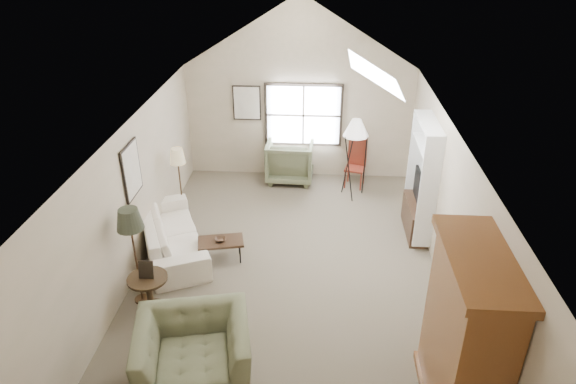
# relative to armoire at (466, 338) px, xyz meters

# --- Properties ---
(room_shell) EXTENTS (5.01, 8.01, 4.00)m
(room_shell) POSITION_rel_armoire_xyz_m (-2.18, 2.40, 2.11)
(room_shell) COLOR brown
(room_shell) RESTS_ON ground
(window) EXTENTS (1.72, 0.08, 1.42)m
(window) POSITION_rel_armoire_xyz_m (-2.08, 6.36, 0.35)
(window) COLOR black
(window) RESTS_ON room_shell
(skylight) EXTENTS (0.80, 1.20, 0.52)m
(skylight) POSITION_rel_armoire_xyz_m (-0.88, 3.30, 2.12)
(skylight) COLOR white
(skylight) RESTS_ON room_shell
(wall_art) EXTENTS (1.97, 3.71, 0.88)m
(wall_art) POSITION_rel_armoire_xyz_m (-4.06, 4.34, 0.63)
(wall_art) COLOR black
(wall_art) RESTS_ON room_shell
(armoire) EXTENTS (0.60, 1.50, 2.20)m
(armoire) POSITION_rel_armoire_xyz_m (0.00, 0.00, 0.00)
(armoire) COLOR brown
(armoire) RESTS_ON ground
(tv_alcove) EXTENTS (0.32, 1.30, 2.10)m
(tv_alcove) POSITION_rel_armoire_xyz_m (0.16, 4.00, 0.05)
(tv_alcove) COLOR white
(tv_alcove) RESTS_ON ground
(media_console) EXTENTS (0.34, 1.18, 0.60)m
(media_console) POSITION_rel_armoire_xyz_m (0.14, 4.00, -0.80)
(media_console) COLOR #382316
(media_console) RESTS_ON ground
(tv_panel) EXTENTS (0.05, 0.90, 0.55)m
(tv_panel) POSITION_rel_armoire_xyz_m (0.14, 4.00, -0.18)
(tv_panel) COLOR black
(tv_panel) RESTS_ON media_console
(sofa) EXTENTS (1.81, 2.55, 0.69)m
(sofa) POSITION_rel_armoire_xyz_m (-4.27, 3.09, -0.75)
(sofa) COLOR silver
(sofa) RESTS_ON ground
(armchair_near) EXTENTS (1.60, 1.47, 0.90)m
(armchair_near) POSITION_rel_armoire_xyz_m (-3.18, 0.19, -0.65)
(armchair_near) COLOR #5D5D41
(armchair_near) RESTS_ON ground
(armchair_far) EXTENTS (1.06, 1.09, 0.96)m
(armchair_far) POSITION_rel_armoire_xyz_m (-2.35, 6.10, -0.62)
(armchair_far) COLOR #656C4C
(armchair_far) RESTS_ON ground
(coffee_table) EXTENTS (0.84, 0.58, 0.39)m
(coffee_table) POSITION_rel_armoire_xyz_m (-3.34, 2.85, -0.90)
(coffee_table) COLOR #372416
(coffee_table) RESTS_ON ground
(bowl) EXTENTS (0.22, 0.22, 0.05)m
(bowl) POSITION_rel_armoire_xyz_m (-3.34, 2.85, -0.68)
(bowl) COLOR #3C2B18
(bowl) RESTS_ON coffee_table
(side_table) EXTENTS (0.79, 0.79, 0.60)m
(side_table) POSITION_rel_armoire_xyz_m (-4.17, 1.49, -0.80)
(side_table) COLOR #322314
(side_table) RESTS_ON ground
(side_chair) EXTENTS (0.50, 0.50, 1.05)m
(side_chair) POSITION_rel_armoire_xyz_m (-0.91, 5.85, -0.57)
(side_chair) COLOR maroon
(side_chair) RESTS_ON ground
(tripod_lamp) EXTENTS (0.54, 0.54, 1.76)m
(tripod_lamp) POSITION_rel_armoire_xyz_m (-0.98, 5.37, -0.22)
(tripod_lamp) COLOR white
(tripod_lamp) RESTS_ON ground
(dark_lamp) EXTENTS (0.52, 0.52, 1.66)m
(dark_lamp) POSITION_rel_armoire_xyz_m (-4.38, 1.69, -0.27)
(dark_lamp) COLOR #25291D
(dark_lamp) RESTS_ON ground
(tan_lamp) EXTENTS (0.39, 0.39, 1.49)m
(tan_lamp) POSITION_rel_armoire_xyz_m (-4.38, 4.29, -0.36)
(tan_lamp) COLOR tan
(tan_lamp) RESTS_ON ground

